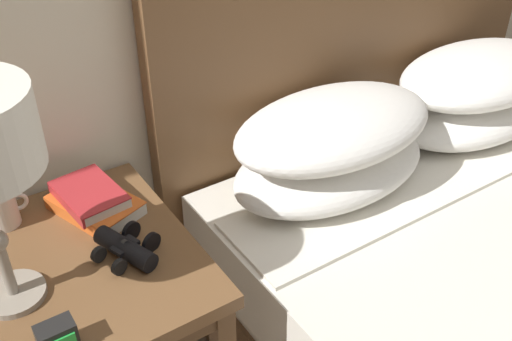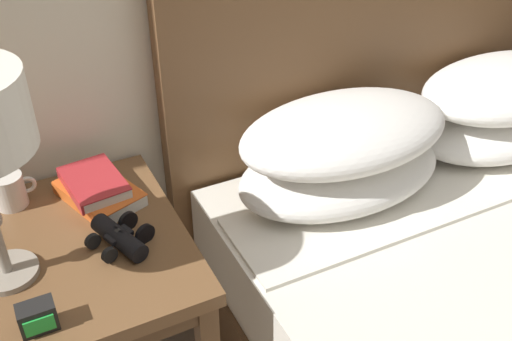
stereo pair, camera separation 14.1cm
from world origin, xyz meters
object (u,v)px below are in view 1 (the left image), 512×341
Objects in this scene: binoculars_pair at (126,248)px; book_on_nightstand at (95,206)px; book_stacked_on_top at (89,195)px; coffee_mug at (1,209)px; alarm_clock at (57,337)px; nightstand at (65,293)px.

book_on_nightstand is at bearing 90.00° from binoculars_pair.
book_stacked_on_top is (-0.01, 0.01, 0.03)m from book_on_nightstand.
alarm_clock is at bearing -91.35° from coffee_mug.
alarm_clock is (-0.01, -0.43, -0.01)m from coffee_mug.
binoculars_pair is at bearing -87.70° from book_stacked_on_top.
coffee_mug reaches higher than book_stacked_on_top.
book_stacked_on_top is at bearing 61.34° from alarm_clock.
book_stacked_on_top reaches higher than nightstand.
coffee_mug is (-0.19, 0.07, 0.03)m from book_on_nightstand.
book_stacked_on_top is 1.20× the size of binoculars_pair.
coffee_mug is at bearing 159.18° from book_on_nightstand.
book_stacked_on_top is at bearing -19.38° from coffee_mug.
book_stacked_on_top reaches higher than binoculars_pair.
alarm_clock reaches higher than nightstand.
binoculars_pair is 1.60× the size of coffee_mug.
coffee_mug is at bearing 88.65° from alarm_clock.
alarm_clock is (-0.20, -0.35, 0.01)m from book_on_nightstand.
book_on_nightstand is 1.50× the size of binoculars_pair.
coffee_mug is (-0.06, 0.21, 0.12)m from nightstand.
nightstand is 2.37× the size of book_on_nightstand.
alarm_clock is at bearing -120.19° from book_on_nightstand.
alarm_clock is (-0.07, -0.21, 0.11)m from nightstand.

